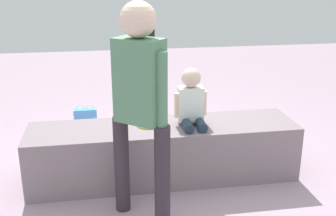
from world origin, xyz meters
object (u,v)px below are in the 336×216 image
object	(u,v)px
child_seated	(191,100)
handbag_black_leather	(191,117)
cake_box_white	(88,155)
adult_standing	(140,95)
water_bottle_near_gift	(226,124)
party_cup_red	(187,133)
cake_plate	(149,123)
gift_bag	(86,120)
water_bottle_far_side	(157,143)

from	to	relation	value
child_seated	handbag_black_leather	xyz separation A→B (m)	(0.26, 1.16, -0.57)
cake_box_white	adult_standing	bearing A→B (deg)	-67.97
adult_standing	water_bottle_near_gift	xyz separation A→B (m)	(1.09, 1.46, -0.83)
child_seated	adult_standing	xyz separation A→B (m)	(-0.48, -0.55, 0.24)
water_bottle_near_gift	party_cup_red	size ratio (longest dim) A/B	2.35
water_bottle_near_gift	cake_box_white	distance (m)	1.56
adult_standing	water_bottle_near_gift	world-z (taller)	adult_standing
party_cup_red	cake_box_white	world-z (taller)	cake_box_white
cake_plate	gift_bag	distance (m)	1.35
water_bottle_far_side	party_cup_red	bearing A→B (deg)	43.15
water_bottle_far_side	cake_box_white	xyz separation A→B (m)	(-0.67, -0.05, -0.06)
handbag_black_leather	water_bottle_far_side	bearing A→B (deg)	-126.58
water_bottle_far_side	handbag_black_leather	xyz separation A→B (m)	(0.48, 0.65, 0.01)
gift_bag	party_cup_red	size ratio (longest dim) A/B	3.23
water_bottle_far_side	cake_box_white	bearing A→B (deg)	-176.04
party_cup_red	gift_bag	bearing A→B (deg)	162.26
handbag_black_leather	child_seated	bearing A→B (deg)	-102.68
party_cup_red	handbag_black_leather	world-z (taller)	handbag_black_leather
gift_bag	cake_box_white	distance (m)	0.76
water_bottle_near_gift	handbag_black_leather	world-z (taller)	handbag_black_leather
gift_bag	water_bottle_far_side	size ratio (longest dim) A/B	1.32
child_seated	party_cup_red	world-z (taller)	child_seated
water_bottle_near_gift	adult_standing	bearing A→B (deg)	-126.59
water_bottle_far_side	gift_bag	bearing A→B (deg)	134.68
cake_plate	water_bottle_near_gift	xyz separation A→B (m)	(0.96, 0.86, -0.40)
water_bottle_far_side	handbag_black_leather	world-z (taller)	handbag_black_leather
cake_plate	water_bottle_far_side	bearing A→B (deg)	74.63
child_seated	gift_bag	world-z (taller)	child_seated
adult_standing	party_cup_red	xyz separation A→B (m)	(0.64, 1.42, -0.88)
water_bottle_far_side	adult_standing	bearing A→B (deg)	-103.69
child_seated	handbag_black_leather	size ratio (longest dim) A/B	1.44
adult_standing	gift_bag	bearing A→B (deg)	103.99
gift_bag	water_bottle_far_side	xyz separation A→B (m)	(0.70, -0.71, -0.03)
adult_standing	party_cup_red	world-z (taller)	adult_standing
cake_plate	cake_box_white	size ratio (longest dim) A/B	0.71
cake_plate	water_bottle_near_gift	distance (m)	1.35
adult_standing	cake_box_white	distance (m)	1.40
adult_standing	party_cup_red	size ratio (longest dim) A/B	16.02
handbag_black_leather	gift_bag	bearing A→B (deg)	177.26
adult_standing	child_seated	bearing A→B (deg)	49.11
water_bottle_far_side	cake_box_white	size ratio (longest dim) A/B	0.75
adult_standing	handbag_black_leather	world-z (taller)	adult_standing
cake_box_white	gift_bag	bearing A→B (deg)	92.27
water_bottle_near_gift	handbag_black_leather	xyz separation A→B (m)	(-0.35, 0.25, 0.02)
cake_plate	handbag_black_leather	world-z (taller)	cake_plate
water_bottle_near_gift	handbag_black_leather	distance (m)	0.43
adult_standing	cake_plate	xyz separation A→B (m)	(0.13, 0.60, -0.43)
water_bottle_far_side	water_bottle_near_gift	bearing A→B (deg)	26.00
water_bottle_far_side	party_cup_red	xyz separation A→B (m)	(0.38, 0.36, -0.06)
gift_bag	child_seated	bearing A→B (deg)	-52.78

